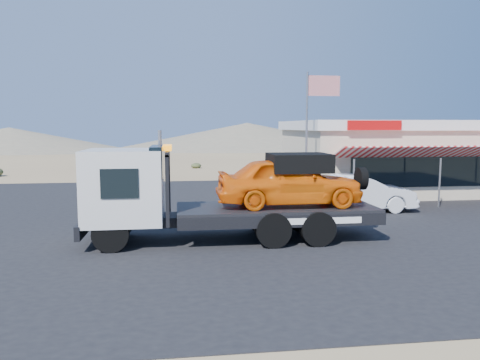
{
  "coord_description": "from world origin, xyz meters",
  "views": [
    {
      "loc": [
        -1.05,
        -16.01,
        3.61
      ],
      "look_at": [
        1.38,
        2.24,
        1.5
      ],
      "focal_mm": 35.0,
      "sensor_mm": 36.0,
      "label": 1
    }
  ],
  "objects_px": {
    "flagpole": "(312,123)",
    "jerky_store": "(385,155)",
    "tow_truck": "(224,190)",
    "white_sedan": "(358,193)"
  },
  "relations": [
    {
      "from": "flagpole",
      "to": "jerky_store",
      "type": "bearing_deg",
      "value": 38.79
    },
    {
      "from": "tow_truck",
      "to": "white_sedan",
      "type": "distance_m",
      "value": 7.59
    },
    {
      "from": "flagpole",
      "to": "white_sedan",
      "type": "bearing_deg",
      "value": -45.25
    },
    {
      "from": "jerky_store",
      "to": "flagpole",
      "type": "height_order",
      "value": "flagpole"
    },
    {
      "from": "white_sedan",
      "to": "jerky_store",
      "type": "relative_size",
      "value": 0.45
    },
    {
      "from": "tow_truck",
      "to": "flagpole",
      "type": "relative_size",
      "value": 1.51
    },
    {
      "from": "jerky_store",
      "to": "flagpole",
      "type": "bearing_deg",
      "value": -141.21
    },
    {
      "from": "jerky_store",
      "to": "flagpole",
      "type": "xyz_separation_m",
      "value": [
        -5.57,
        -4.47,
        1.77
      ]
    },
    {
      "from": "tow_truck",
      "to": "white_sedan",
      "type": "xyz_separation_m",
      "value": [
        6.18,
        4.33,
        -0.83
      ]
    },
    {
      "from": "white_sedan",
      "to": "flagpole",
      "type": "relative_size",
      "value": 0.78
    }
  ]
}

